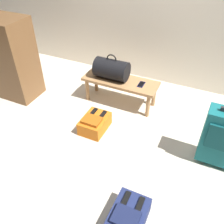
% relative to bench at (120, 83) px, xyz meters
% --- Properties ---
extents(ground_plane, '(6.60, 6.60, 0.00)m').
position_rel_bench_xyz_m(ground_plane, '(0.23, -0.76, -0.31)').
color(ground_plane, beige).
extents(bench, '(1.00, 0.36, 0.36)m').
position_rel_bench_xyz_m(bench, '(0.00, 0.00, 0.00)').
color(bench, '#A87A4C').
rests_on(bench, ground).
extents(duffel_bag_black, '(0.44, 0.26, 0.34)m').
position_rel_bench_xyz_m(duffel_bag_black, '(-0.13, -0.00, 0.19)').
color(duffel_bag_black, black).
rests_on(duffel_bag_black, bench).
extents(cell_phone, '(0.07, 0.14, 0.01)m').
position_rel_bench_xyz_m(cell_phone, '(0.29, 0.01, 0.06)').
color(cell_phone, '#191E4C').
rests_on(cell_phone, bench).
extents(suitcase_upright_teal, '(0.40, 0.23, 0.70)m').
position_rel_bench_xyz_m(suitcase_upright_teal, '(1.33, -0.57, 0.05)').
color(suitcase_upright_teal, '#14666B').
rests_on(suitcase_upright_teal, ground).
extents(backpack_navy, '(0.28, 0.38, 0.21)m').
position_rel_bench_xyz_m(backpack_navy, '(0.75, -1.56, -0.21)').
color(backpack_navy, navy).
rests_on(backpack_navy, ground).
extents(backpack_orange, '(0.28, 0.38, 0.21)m').
position_rel_bench_xyz_m(backpack_orange, '(-0.06, -0.64, -0.21)').
color(backpack_orange, orange).
rests_on(backpack_orange, ground).
extents(side_cabinet, '(0.56, 0.44, 1.10)m').
position_rel_bench_xyz_m(side_cabinet, '(-1.41, -0.41, 0.24)').
color(side_cabinet, brown).
rests_on(side_cabinet, ground).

